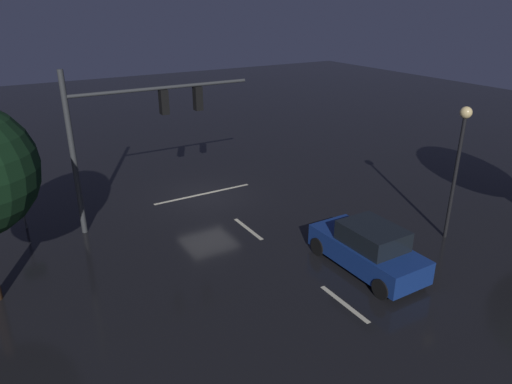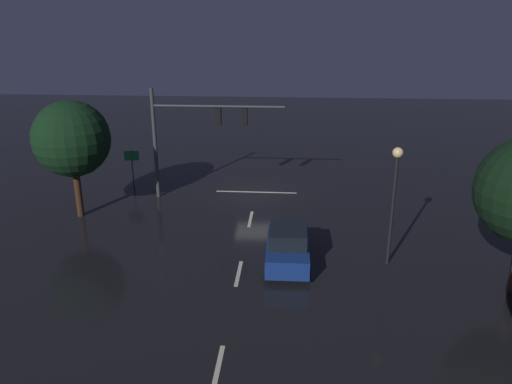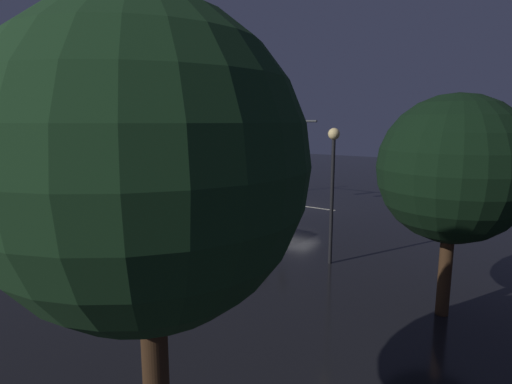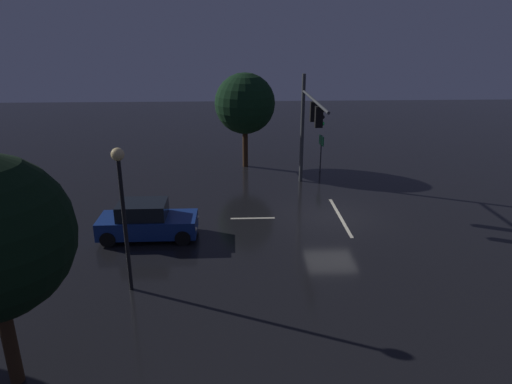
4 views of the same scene
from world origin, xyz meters
name	(u,v)px [view 1 (image 1 of 4)]	position (x,y,z in m)	size (l,w,h in m)	color
ground_plane	(207,197)	(0.00, 0.00, 0.00)	(80.00, 80.00, 0.00)	black
traffic_signal_assembly	(133,120)	(3.40, 0.80, 4.32)	(7.64, 0.47, 6.48)	#383A3D
lane_dash_far	(248,229)	(0.00, 4.00, 0.00)	(2.20, 0.16, 0.01)	beige
lane_dash_mid	(344,304)	(0.00, 10.00, 0.00)	(2.20, 0.16, 0.01)	beige
stop_bar	(203,194)	(0.00, -0.39, 0.00)	(5.00, 0.16, 0.01)	beige
car_approaching	(368,248)	(-2.04, 8.79, 0.80)	(1.92, 4.38, 1.70)	navy
street_lamp_left_kerb	(460,149)	(-6.41, 8.62, 3.65)	(0.44, 0.44, 5.24)	black
route_sign	(19,189)	(7.86, -0.76, 1.75)	(0.90, 0.16, 2.43)	#383A3D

